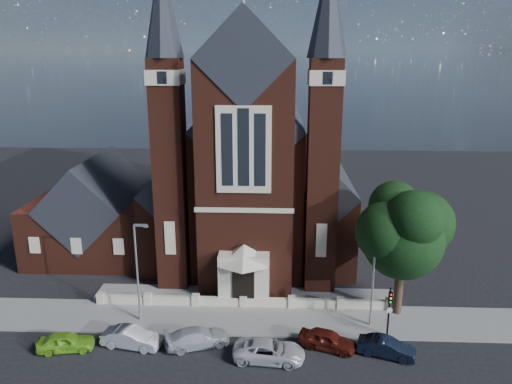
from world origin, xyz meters
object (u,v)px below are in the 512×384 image
at_px(church, 253,167).
at_px(car_silver_b, 197,337).
at_px(car_silver_a, 131,338).
at_px(street_lamp_right, 375,271).
at_px(car_dark_red, 327,340).
at_px(street_tree, 406,234).
at_px(car_lime_van, 66,342).
at_px(parish_hall, 98,215).
at_px(street_lamp_left, 138,267).
at_px(car_white_suv, 269,351).
at_px(traffic_signal, 390,306).
at_px(car_navy, 386,347).

distance_m(church, car_silver_b, 23.64).
bearing_deg(car_silver_a, street_lamp_right, -68.75).
bearing_deg(car_dark_red, car_silver_a, 111.12).
height_order(street_tree, car_lime_van, street_tree).
bearing_deg(street_tree, street_lamp_right, -145.74).
relative_size(parish_hall, street_lamp_left, 1.51).
bearing_deg(street_lamp_right, car_white_suv, -148.68).
bearing_deg(car_silver_b, car_white_suv, -125.69).
distance_m(street_lamp_right, traffic_signal, 2.71).
bearing_deg(traffic_signal, car_silver_a, -173.86).
bearing_deg(car_lime_van, street_lamp_right, -88.80).
bearing_deg(church, car_dark_red, -73.89).
bearing_deg(street_lamp_right, traffic_signal, -59.99).
xyz_separation_m(street_tree, car_dark_red, (-6.20, -4.90, -6.26)).
height_order(traffic_signal, car_silver_a, traffic_signal).
height_order(car_lime_van, car_silver_a, car_silver_a).
bearing_deg(car_navy, parish_hall, 73.73).
bearing_deg(street_lamp_right, car_silver_b, -165.88).
bearing_deg(car_navy, car_lime_van, 108.67).
bearing_deg(church, car_silver_b, -97.55).
bearing_deg(car_lime_van, parish_hall, 2.25).
distance_m(car_lime_van, car_dark_red, 18.61).
distance_m(church, car_white_suv, 24.97).
bearing_deg(church, street_tree, -53.83).
relative_size(car_silver_b, car_white_suv, 0.94).
bearing_deg(car_white_suv, car_dark_red, -64.31).
height_order(parish_hall, street_tree, street_tree).
relative_size(street_tree, car_silver_a, 2.49).
relative_size(street_tree, car_dark_red, 2.61).
relative_size(street_tree, car_silver_b, 2.29).
distance_m(parish_hall, street_lamp_right, 29.62).
distance_m(street_tree, traffic_signal, 5.70).
bearing_deg(church, traffic_signal, -61.80).
bearing_deg(car_white_suv, street_tree, -53.13).
bearing_deg(car_navy, street_tree, -3.19).
bearing_deg(parish_hall, street_tree, -23.26).
bearing_deg(parish_hall, street_lamp_right, -28.22).
xyz_separation_m(street_lamp_left, traffic_signal, (18.91, -1.57, -2.02)).
height_order(traffic_signal, car_navy, traffic_signal).
relative_size(street_tree, car_white_suv, 2.16).
bearing_deg(car_white_suv, car_lime_van, 92.71).
bearing_deg(traffic_signal, parish_hall, 150.02).
xyz_separation_m(car_silver_a, car_navy, (18.08, -0.36, -0.05)).
height_order(car_white_suv, car_navy, car_white_suv).
bearing_deg(car_lime_van, car_dark_red, -96.34).
bearing_deg(car_silver_a, street_lamp_left, 13.84).
bearing_deg(parish_hall, car_silver_a, -64.62).
distance_m(street_lamp_left, car_silver_a, 5.29).
xyz_separation_m(car_lime_van, car_navy, (22.60, 0.30, -0.01)).
bearing_deg(car_dark_red, car_navy, -80.96).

